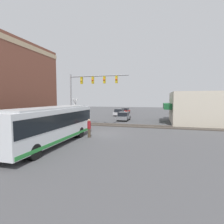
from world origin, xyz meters
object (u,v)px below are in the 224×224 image
object	(u,v)px
parked_car_grey	(124,117)
parked_car_red	(125,111)
crossing_signal	(75,109)
pedestrian_near_bus	(89,128)
parked_car_silver	(119,112)
city_bus	(51,124)

from	to	relation	value
parked_car_grey	parked_car_red	world-z (taller)	parked_car_grey
crossing_signal	pedestrian_near_bus	distance (m)	8.23
parked_car_grey	parked_car_red	distance (m)	15.47
crossing_signal	parked_car_red	size ratio (longest dim) A/B	0.83
parked_car_grey	parked_car_silver	world-z (taller)	parked_car_silver
city_bus	crossing_signal	bearing A→B (deg)	16.00
city_bus	pedestrian_near_bus	size ratio (longest dim) A/B	5.79
city_bus	parked_car_red	xyz separation A→B (m)	(32.49, -0.00, -1.06)
city_bus	parked_car_red	bearing A→B (deg)	-0.00
crossing_signal	pedestrian_near_bus	xyz separation A→B (m)	(-6.56, -4.77, -1.37)
crossing_signal	pedestrian_near_bus	size ratio (longest dim) A/B	2.11
parked_car_grey	parked_car_silver	size ratio (longest dim) A/B	0.89
parked_car_grey	city_bus	bearing A→B (deg)	171.42
parked_car_red	pedestrian_near_bus	bearing A→B (deg)	-176.19
parked_car_grey	pedestrian_near_bus	world-z (taller)	pedestrian_near_bus
crossing_signal	parked_car_grey	distance (m)	9.30
city_bus	parked_car_grey	world-z (taller)	city_bus
parked_car_red	pedestrian_near_bus	distance (m)	29.25
crossing_signal	pedestrian_near_bus	bearing A→B (deg)	-143.96
city_bus	parked_car_red	distance (m)	32.50
parked_car_grey	parked_car_red	xyz separation A→B (m)	(15.25, 2.60, -0.04)
parked_car_silver	parked_car_red	size ratio (longest dim) A/B	1.04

